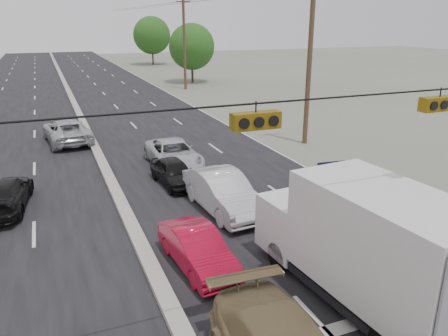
{
  "coord_description": "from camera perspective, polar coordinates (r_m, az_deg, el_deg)",
  "views": [
    {
      "loc": [
        -2.41,
        -7.83,
        7.38
      ],
      "look_at": [
        3.4,
        6.33,
        2.2
      ],
      "focal_mm": 35.0,
      "sensor_mm": 36.0,
      "label": 1
    }
  ],
  "objects": [
    {
      "name": "queue_car_c",
      "position": [
        23.2,
        -6.6,
        1.79
      ],
      "size": [
        2.3,
        4.94,
        1.37
      ],
      "primitive_type": "imported",
      "rotation": [
        0.0,
        0.0,
        -0.01
      ],
      "color": "silver",
      "rests_on": "ground"
    },
    {
      "name": "center_median",
      "position": [
        38.6,
        -18.47,
        6.87
      ],
      "size": [
        0.5,
        160.0,
        0.2
      ],
      "primitive_type": "cube",
      "color": "gray",
      "rests_on": "ground"
    },
    {
      "name": "oncoming_near",
      "position": [
        19.95,
        -26.93,
        -3.1
      ],
      "size": [
        2.41,
        4.78,
        1.33
      ],
      "primitive_type": "imported",
      "rotation": [
        0.0,
        0.0,
        3.02
      ],
      "color": "black",
      "rests_on": "ground"
    },
    {
      "name": "queue_car_b",
      "position": [
        17.64,
        -0.14,
        -3.23
      ],
      "size": [
        2.04,
        4.92,
        1.59
      ],
      "primitive_type": "imported",
      "rotation": [
        0.0,
        0.0,
        0.08
      ],
      "color": "silver",
      "rests_on": "ground"
    },
    {
      "name": "utility_pole_right_c",
      "position": [
        50.15,
        -5.21,
        16.03
      ],
      "size": [
        1.6,
        0.3,
        10.0
      ],
      "color": "#422D1E",
      "rests_on": "ground"
    },
    {
      "name": "traffic_signals",
      "position": [
        8.91,
        3.58,
        6.42
      ],
      "size": [
        25.0,
        0.3,
        0.54
      ],
      "color": "black",
      "rests_on": "ground"
    },
    {
      "name": "tree_right_mid",
      "position": [
        55.71,
        -4.23,
        15.52
      ],
      "size": [
        5.6,
        5.6,
        7.14
      ],
      "color": "#382619",
      "rests_on": "ground"
    },
    {
      "name": "queue_car_a",
      "position": [
        20.64,
        -6.54,
        -0.58
      ],
      "size": [
        1.75,
        3.71,
        1.23
      ],
      "primitive_type": "imported",
      "rotation": [
        0.0,
        0.0,
        0.09
      ],
      "color": "black",
      "rests_on": "ground"
    },
    {
      "name": "box_truck",
      "position": [
        12.32,
        17.73,
        -9.34
      ],
      "size": [
        2.9,
        6.99,
        3.46
      ],
      "rotation": [
        0.0,
        0.0,
        0.08
      ],
      "color": "black",
      "rests_on": "ground"
    },
    {
      "name": "utility_pole_right_b",
      "position": [
        27.36,
        11.1,
        13.6
      ],
      "size": [
        1.6,
        0.3,
        10.0
      ],
      "color": "#422D1E",
      "rests_on": "ground"
    },
    {
      "name": "red_sedan",
      "position": [
        13.85,
        -3.49,
        -10.57
      ],
      "size": [
        1.65,
        3.88,
        1.24
      ],
      "primitive_type": "imported",
      "rotation": [
        0.0,
        0.0,
        0.09
      ],
      "color": "#AF0A28",
      "rests_on": "ground"
    },
    {
      "name": "oncoming_far",
      "position": [
        29.45,
        -19.82,
        4.55
      ],
      "size": [
        3.0,
        5.55,
        1.48
      ],
      "primitive_type": "imported",
      "rotation": [
        0.0,
        0.0,
        3.25
      ],
      "color": "#ACAFB4",
      "rests_on": "ground"
    },
    {
      "name": "tree_right_far",
      "position": [
        80.01,
        -9.41,
        16.73
      ],
      "size": [
        6.4,
        6.4,
        8.16
      ],
      "color": "#382619",
      "rests_on": "ground"
    },
    {
      "name": "queue_car_d",
      "position": [
        19.23,
        16.88,
        -2.73
      ],
      "size": [
        2.16,
        4.43,
        1.24
      ],
      "primitive_type": "imported",
      "rotation": [
        0.0,
        0.0,
        -0.1
      ],
      "color": "#0F1D4C",
      "rests_on": "ground"
    },
    {
      "name": "road_surface",
      "position": [
        38.62,
        -18.45,
        6.72
      ],
      "size": [
        20.0,
        160.0,
        0.02
      ],
      "primitive_type": "cube",
      "color": "black",
      "rests_on": "ground"
    }
  ]
}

